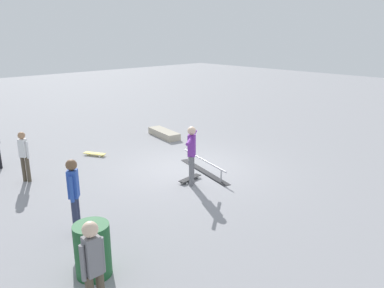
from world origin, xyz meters
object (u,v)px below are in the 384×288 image
at_px(grind_rail, 204,166).
at_px(bystander_grey_shirt, 93,268).
at_px(skater_main, 192,151).
at_px(skate_ledge, 164,134).
at_px(loose_skateboard_yellow, 95,154).
at_px(skateboard_main, 190,178).
at_px(trash_bin, 93,250).
at_px(bystander_white_shirt, 24,154).
at_px(bystander_blue_shirt, 74,193).

distance_m(grind_rail, bystander_grey_shirt, 6.61).
bearing_deg(grind_rail, skater_main, 130.61).
relative_size(skate_ledge, loose_skateboard_yellow, 2.18).
height_order(grind_rail, bystander_grey_shirt, bystander_grey_shirt).
bearing_deg(skateboard_main, loose_skateboard_yellow, -84.61).
bearing_deg(trash_bin, loose_skateboard_yellow, -29.26).
relative_size(loose_skateboard_yellow, trash_bin, 0.81).
xyz_separation_m(skater_main, bystander_white_shirt, (3.46, 3.32, -0.15)).
bearing_deg(bystander_white_shirt, bystander_blue_shirt, 142.37).
height_order(grind_rail, bystander_blue_shirt, bystander_blue_shirt).
xyz_separation_m(grind_rail, bystander_grey_shirt, (-3.38, 5.62, 0.77)).
xyz_separation_m(skateboard_main, bystander_blue_shirt, (-0.53, 3.80, 0.88)).
distance_m(bystander_grey_shirt, loose_skateboard_yellow, 8.19).
bearing_deg(bystander_grey_shirt, bystander_white_shirt, -100.43).
height_order(skater_main, bystander_blue_shirt, skater_main).
bearing_deg(trash_bin, bystander_blue_shirt, -16.37).
relative_size(skate_ledge, bystander_blue_shirt, 1.03).
relative_size(bystander_white_shirt, bystander_grey_shirt, 0.89).
xyz_separation_m(grind_rail, trash_bin, (-2.30, 5.07, 0.32)).
bearing_deg(skater_main, bystander_white_shirt, 97.04).
bearing_deg(skater_main, skateboard_main, 19.71).
relative_size(bystander_grey_shirt, loose_skateboard_yellow, 2.10).
bearing_deg(skate_ledge, skater_main, 149.50).
relative_size(grind_rail, loose_skateboard_yellow, 3.23).
xyz_separation_m(bystander_blue_shirt, trash_bin, (-1.52, 0.45, -0.46)).
height_order(skate_ledge, bystander_grey_shirt, bystander_grey_shirt).
distance_m(skater_main, bystander_blue_shirt, 3.66).
bearing_deg(bystander_grey_shirt, skater_main, -146.79).
distance_m(bystander_blue_shirt, bystander_grey_shirt, 2.79).
height_order(skater_main, loose_skateboard_yellow, skater_main).
xyz_separation_m(bystander_white_shirt, loose_skateboard_yellow, (0.78, -2.62, -0.77)).
distance_m(bystander_blue_shirt, trash_bin, 1.65).
distance_m(skate_ledge, trash_bin, 9.23).
height_order(skate_ledge, loose_skateboard_yellow, skate_ledge).
height_order(bystander_blue_shirt, loose_skateboard_yellow, bystander_blue_shirt).
relative_size(skater_main, trash_bin, 1.73).
relative_size(skater_main, bystander_blue_shirt, 1.01).
height_order(grind_rail, trash_bin, trash_bin).
relative_size(skater_main, skateboard_main, 2.08).
height_order(skater_main, skateboard_main, skater_main).
bearing_deg(bystander_blue_shirt, skater_main, 134.41).
relative_size(skater_main, bystander_grey_shirt, 1.02).
bearing_deg(bystander_blue_shirt, bystander_white_shirt, -144.97).
distance_m(grind_rail, bystander_white_shirt, 5.27).
bearing_deg(loose_skateboard_yellow, bystander_white_shirt, 77.87).
bearing_deg(skateboard_main, bystander_white_shirt, -49.52).
bearing_deg(bystander_blue_shirt, trash_bin, 23.57).
bearing_deg(skate_ledge, bystander_grey_shirt, 135.36).
xyz_separation_m(skate_ledge, bystander_white_shirt, (-1.03, 5.97, 0.71)).
relative_size(skater_main, loose_skateboard_yellow, 2.14).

